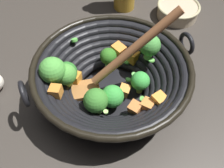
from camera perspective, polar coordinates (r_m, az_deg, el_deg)
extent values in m
plane|color=#332D28|center=(0.62, -0.03, -2.31)|extent=(4.00, 4.00, 0.00)
cylinder|color=black|center=(0.62, -0.03, -2.03)|extent=(0.15, 0.15, 0.01)
torus|color=black|center=(0.61, -0.03, -1.13)|extent=(0.19, 0.19, 0.02)
torus|color=black|center=(0.60, -0.03, -0.48)|extent=(0.22, 0.22, 0.02)
torus|color=black|center=(0.59, -0.03, 0.19)|extent=(0.24, 0.24, 0.02)
torus|color=black|center=(0.58, -0.04, 0.88)|extent=(0.26, 0.26, 0.02)
torus|color=black|center=(0.57, -0.04, 1.59)|extent=(0.29, 0.29, 0.02)
torus|color=black|center=(0.56, -0.04, 2.32)|extent=(0.31, 0.31, 0.02)
torus|color=black|center=(0.56, -0.04, 3.08)|extent=(0.33, 0.33, 0.02)
torus|color=black|center=(0.55, -0.04, 3.85)|extent=(0.35, 0.35, 0.01)
torus|color=black|center=(0.53, -18.81, -2.04)|extent=(0.05, 0.01, 0.05)
torus|color=black|center=(0.62, 16.09, 8.56)|extent=(0.05, 0.01, 0.05)
cylinder|color=#66A651|center=(0.64, -0.81, 4.51)|extent=(0.02, 0.02, 0.02)
sphere|color=#2C661D|center=(0.62, -0.83, 6.13)|extent=(0.04, 0.04, 0.04)
cylinder|color=#6AA44A|center=(0.59, -9.56, 0.72)|extent=(0.03, 0.02, 0.02)
sphere|color=#2A6D26|center=(0.57, -9.94, 2.57)|extent=(0.05, 0.05, 0.05)
cylinder|color=#65944D|center=(0.57, -12.44, 0.98)|extent=(0.03, 0.03, 0.02)
sphere|color=#49973B|center=(0.55, -12.97, 2.96)|extent=(0.06, 0.06, 0.06)
cylinder|color=#75B655|center=(0.58, 0.09, -4.27)|extent=(0.03, 0.03, 0.02)
sphere|color=green|center=(0.56, 0.10, -2.73)|extent=(0.05, 0.05, 0.05)
cylinder|color=#7BB35E|center=(0.62, 8.01, 6.36)|extent=(0.03, 0.03, 0.02)
sphere|color=#40873A|center=(0.60, 8.34, 8.44)|extent=(0.05, 0.05, 0.05)
cylinder|color=#74B447|center=(0.57, -3.45, -5.48)|extent=(0.03, 0.03, 0.02)
sphere|color=#347329|center=(0.54, -3.61, -3.64)|extent=(0.05, 0.05, 0.05)
cylinder|color=#8BBB51|center=(0.59, -9.77, 0.29)|extent=(0.02, 0.02, 0.02)
sphere|color=#478D37|center=(0.57, -10.16, 2.16)|extent=(0.05, 0.05, 0.05)
cylinder|color=#89B447|center=(0.61, 6.01, -0.98)|extent=(0.02, 0.02, 0.02)
sphere|color=green|center=(0.59, 6.23, 0.68)|extent=(0.04, 0.04, 0.04)
cube|color=orange|center=(0.55, 10.33, -3.45)|extent=(0.03, 0.03, 0.03)
cube|color=#CA7A3A|center=(0.55, 7.92, -4.83)|extent=(0.04, 0.04, 0.03)
cube|color=orange|center=(0.60, -8.18, 1.37)|extent=(0.04, 0.04, 0.03)
cube|color=#CA7B32|center=(0.59, 2.71, -1.42)|extent=(0.04, 0.03, 0.03)
cube|color=#BC6E35|center=(0.55, 5.15, -5.27)|extent=(0.03, 0.04, 0.03)
cube|color=orange|center=(0.64, 1.27, 7.43)|extent=(0.04, 0.04, 0.04)
cube|color=#C2791F|center=(0.64, 4.56, 6.05)|extent=(0.04, 0.04, 0.03)
cube|color=#C4772E|center=(0.54, -12.38, -1.37)|extent=(0.03, 0.03, 0.03)
cylinder|color=#6BC651|center=(0.63, -0.66, 7.19)|extent=(0.01, 0.01, 0.01)
cylinder|color=#56B247|center=(0.61, 3.71, 0.79)|extent=(0.02, 0.02, 0.01)
cylinder|color=#99D166|center=(0.57, -13.13, 3.35)|extent=(0.02, 0.02, 0.00)
cylinder|color=#99D166|center=(0.53, -1.39, -6.12)|extent=(0.01, 0.01, 0.00)
cylinder|color=#56B247|center=(0.64, 3.29, 4.94)|extent=(0.02, 0.02, 0.01)
cylinder|color=#6BC651|center=(0.60, 8.75, 5.08)|extent=(0.02, 0.02, 0.01)
cylinder|color=#6BC651|center=(0.55, 6.68, -3.19)|extent=(0.02, 0.02, 0.01)
cylinder|color=#56B247|center=(0.62, 4.79, 2.15)|extent=(0.01, 0.01, 0.01)
cylinder|color=#56B247|center=(0.63, -8.28, 9.58)|extent=(0.02, 0.02, 0.01)
cylinder|color=#6BC651|center=(0.62, 4.73, 0.82)|extent=(0.02, 0.02, 0.01)
cube|color=brown|center=(0.59, -6.16, -1.29)|extent=(0.06, 0.08, 0.01)
cylinder|color=brown|center=(0.53, 4.82, 7.74)|extent=(0.06, 0.18, 0.17)
cylinder|color=tan|center=(0.85, 14.24, 15.27)|extent=(0.12, 0.12, 0.04)
torus|color=tan|center=(0.84, 14.50, 16.33)|extent=(0.13, 0.13, 0.01)
cylinder|color=#56B247|center=(0.85, 15.06, 15.21)|extent=(0.02, 0.02, 0.01)
cylinder|color=#99D166|center=(0.87, 14.10, 16.31)|extent=(0.01, 0.01, 0.01)
cylinder|color=#56B247|center=(0.88, 14.13, 16.60)|extent=(0.01, 0.01, 0.01)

